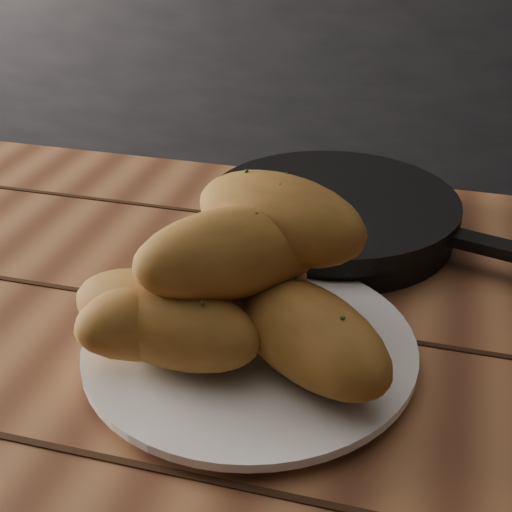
{
  "coord_description": "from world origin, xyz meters",
  "views": [
    {
      "loc": [
        0.82,
        -0.95,
        1.13
      ],
      "look_at": [
        0.68,
        -0.46,
        0.84
      ],
      "focal_mm": 50.0,
      "sensor_mm": 36.0,
      "label": 1
    }
  ],
  "objects": [
    {
      "name": "floor",
      "position": [
        0.0,
        0.0,
        0.0
      ],
      "size": [
        4.0,
        4.0,
        0.0
      ],
      "primitive_type": "plane",
      "color": "#38383A",
      "rests_on": "ground"
    },
    {
      "name": "counter",
      "position": [
        0.0,
        1.7,
        0.45
      ],
      "size": [
        2.8,
        0.6,
        0.9
      ],
      "primitive_type": "cube",
      "color": "black",
      "rests_on": "ground"
    },
    {
      "name": "table",
      "position": [
        0.68,
        -0.52,
        0.65
      ],
      "size": [
        1.37,
        0.9,
        0.75
      ],
      "color": "#9B623A",
      "rests_on": "ground"
    },
    {
      "name": "plate",
      "position": [
        0.68,
        -0.48,
        0.76
      ],
      "size": [
        0.29,
        0.29,
        0.02
      ],
      "color": "white",
      "rests_on": "table"
    },
    {
      "name": "bread_rolls",
      "position": [
        0.67,
        -0.48,
        0.82
      ],
      "size": [
        0.3,
        0.26,
        0.14
      ],
      "color": "#AA712F",
      "rests_on": "plate"
    },
    {
      "name": "skillet",
      "position": [
        0.71,
        -0.23,
        0.77
      ],
      "size": [
        0.41,
        0.28,
        0.05
      ],
      "color": "black",
      "rests_on": "table"
    }
  ]
}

